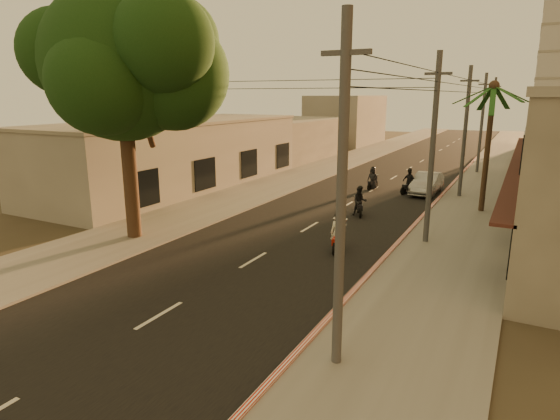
# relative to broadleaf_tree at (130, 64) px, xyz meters

# --- Properties ---
(ground) EXTENTS (160.00, 160.00, 0.00)m
(ground) POSITION_rel_broadleaf_tree_xyz_m (6.61, -2.14, -8.48)
(ground) COLOR #383023
(ground) RESTS_ON ground
(road) EXTENTS (10.00, 140.00, 0.02)m
(road) POSITION_rel_broadleaf_tree_xyz_m (6.61, 17.86, -8.47)
(road) COLOR black
(road) RESTS_ON ground
(sidewalk_right) EXTENTS (5.00, 140.00, 0.12)m
(sidewalk_right) POSITION_rel_broadleaf_tree_xyz_m (14.11, 17.86, -8.42)
(sidewalk_right) COLOR slate
(sidewalk_right) RESTS_ON ground
(sidewalk_left) EXTENTS (5.00, 140.00, 0.12)m
(sidewalk_left) POSITION_rel_broadleaf_tree_xyz_m (-0.89, 17.86, -8.42)
(sidewalk_left) COLOR slate
(sidewalk_left) RESTS_ON ground
(curb_stripe) EXTENTS (0.20, 60.00, 0.20)m
(curb_stripe) POSITION_rel_broadleaf_tree_xyz_m (11.71, 12.86, -8.38)
(curb_stripe) COLOR #B42413
(curb_stripe) RESTS_ON ground
(left_building) EXTENTS (8.20, 24.20, 5.20)m
(left_building) POSITION_rel_broadleaf_tree_xyz_m (-7.37, 11.86, -5.88)
(left_building) COLOR gray
(left_building) RESTS_ON ground
(broadleaf_tree) EXTENTS (9.60, 8.70, 12.10)m
(broadleaf_tree) POSITION_rel_broadleaf_tree_xyz_m (0.00, 0.00, 0.00)
(broadleaf_tree) COLOR black
(broadleaf_tree) RESTS_ON ground
(palm_tree) EXTENTS (5.00, 5.00, 8.20)m
(palm_tree) POSITION_rel_broadleaf_tree_xyz_m (14.61, 13.86, -1.33)
(palm_tree) COLOR black
(palm_tree) RESTS_ON ground
(utility_poles) EXTENTS (1.20, 48.26, 9.00)m
(utility_poles) POSITION_rel_broadleaf_tree_xyz_m (12.81, 17.86, -1.94)
(utility_poles) COLOR #38383A
(utility_poles) RESTS_ON ground
(filler_left_near) EXTENTS (8.00, 14.00, 4.40)m
(filler_left_near) POSITION_rel_broadleaf_tree_xyz_m (-7.39, 31.86, -6.28)
(filler_left_near) COLOR gray
(filler_left_near) RESTS_ON ground
(filler_left_far) EXTENTS (8.00, 14.00, 7.00)m
(filler_left_far) POSITION_rel_broadleaf_tree_xyz_m (-7.39, 49.86, -4.98)
(filler_left_far) COLOR gray
(filler_left_far) RESTS_ON ground
(scooter_red) EXTENTS (0.85, 1.91, 1.89)m
(scooter_red) POSITION_rel_broadleaf_tree_xyz_m (9.41, 2.77, -7.64)
(scooter_red) COLOR black
(scooter_red) RESTS_ON ground
(scooter_mid_a) EXTENTS (1.34, 1.77, 1.86)m
(scooter_mid_a) POSITION_rel_broadleaf_tree_xyz_m (8.20, 9.59, -7.63)
(scooter_mid_a) COLOR black
(scooter_mid_a) RESTS_ON ground
(scooter_mid_b) EXTENTS (1.40, 1.83, 1.93)m
(scooter_mid_b) POSITION_rel_broadleaf_tree_xyz_m (9.35, 17.41, -7.60)
(scooter_mid_b) COLOR black
(scooter_mid_b) RESTS_ON ground
(scooter_far_a) EXTENTS (0.95, 1.81, 1.78)m
(scooter_far_a) POSITION_rel_broadleaf_tree_xyz_m (6.48, 17.86, -7.67)
(scooter_far_a) COLOR black
(scooter_far_a) RESTS_ON ground
(parked_car) EXTENTS (1.79, 4.72, 1.54)m
(parked_car) POSITION_rel_broadleaf_tree_xyz_m (10.50, 18.07, -7.71)
(parked_car) COLOR #989AA0
(parked_car) RESTS_ON ground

